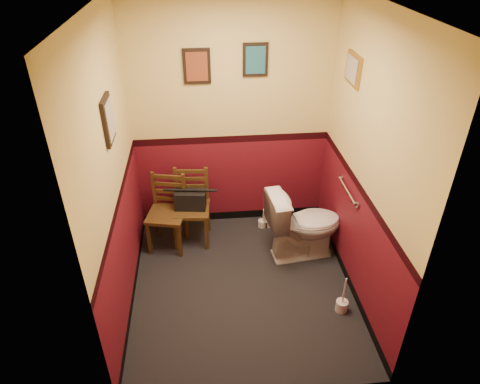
{
  "coord_description": "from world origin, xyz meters",
  "views": [
    {
      "loc": [
        -0.34,
        -3.19,
        3.21
      ],
      "look_at": [
        0.0,
        0.25,
        1.0
      ],
      "focal_mm": 32.0,
      "sensor_mm": 36.0,
      "label": 1
    }
  ],
  "objects": [
    {
      "name": "grab_bar",
      "position": [
        1.07,
        0.25,
        0.95
      ],
      "size": [
        0.05,
        0.56,
        0.06
      ],
      "color": "silver",
      "rests_on": "wall_right"
    },
    {
      "name": "framed_print_back_b",
      "position": [
        0.25,
        1.18,
        2.0
      ],
      "size": [
        0.26,
        0.04,
        0.34
      ],
      "color": "black",
      "rests_on": "wall_back"
    },
    {
      "name": "handbag",
      "position": [
        -0.5,
        0.83,
        0.57
      ],
      "size": [
        0.36,
        0.21,
        0.25
      ],
      "rotation": [
        0.0,
        0.0,
        -0.13
      ],
      "color": "black",
      "rests_on": "chair_right"
    },
    {
      "name": "framed_print_right",
      "position": [
        1.08,
        0.6,
        2.05
      ],
      "size": [
        0.04,
        0.34,
        0.28
      ],
      "color": "olive",
      "rests_on": "wall_right"
    },
    {
      "name": "floor",
      "position": [
        0.0,
        0.0,
        0.0
      ],
      "size": [
        2.2,
        2.4,
        0.0
      ],
      "primitive_type": "cube",
      "color": "black",
      "rests_on": "ground"
    },
    {
      "name": "toilet_brush",
      "position": [
        0.92,
        -0.41,
        0.07
      ],
      "size": [
        0.12,
        0.12,
        0.42
      ],
      "color": "silver",
      "rests_on": "floor"
    },
    {
      "name": "wall_front",
      "position": [
        0.0,
        -1.2,
        1.35
      ],
      "size": [
        2.2,
        0.0,
        2.7
      ],
      "primitive_type": "cube",
      "rotation": [
        -1.57,
        0.0,
        0.0
      ],
      "color": "maroon",
      "rests_on": "ground"
    },
    {
      "name": "framed_print_left",
      "position": [
        -1.08,
        0.1,
        1.85
      ],
      "size": [
        0.04,
        0.3,
        0.38
      ],
      "color": "black",
      "rests_on": "wall_left"
    },
    {
      "name": "tp_stack",
      "position": [
        0.4,
        0.99,
        0.11
      ],
      "size": [
        0.2,
        0.12,
        0.27
      ],
      "color": "silver",
      "rests_on": "floor"
    },
    {
      "name": "ceiling",
      "position": [
        0.0,
        0.0,
        2.7
      ],
      "size": [
        2.2,
        2.4,
        0.0
      ],
      "primitive_type": "cube",
      "rotation": [
        3.14,
        0.0,
        0.0
      ],
      "color": "silver",
      "rests_on": "ground"
    },
    {
      "name": "chair_left",
      "position": [
        -0.77,
        0.79,
        0.43
      ],
      "size": [
        0.48,
        0.48,
        0.86
      ],
      "rotation": [
        0.0,
        0.0,
        -0.22
      ],
      "color": "brown",
      "rests_on": "floor"
    },
    {
      "name": "wall_back",
      "position": [
        0.0,
        1.2,
        1.35
      ],
      "size": [
        2.2,
        0.0,
        2.7
      ],
      "primitive_type": "cube",
      "rotation": [
        1.57,
        0.0,
        0.0
      ],
      "color": "maroon",
      "rests_on": "ground"
    },
    {
      "name": "toilet",
      "position": [
        0.72,
        0.45,
        0.4
      ],
      "size": [
        0.87,
        0.56,
        0.81
      ],
      "primitive_type": "imported",
      "rotation": [
        0.0,
        0.0,
        1.69
      ],
      "color": "white",
      "rests_on": "floor"
    },
    {
      "name": "chair_right",
      "position": [
        -0.5,
        0.87,
        0.44
      ],
      "size": [
        0.44,
        0.44,
        0.87
      ],
      "rotation": [
        0.0,
        0.0,
        -0.09
      ],
      "color": "brown",
      "rests_on": "floor"
    },
    {
      "name": "framed_print_back_a",
      "position": [
        -0.35,
        1.18,
        1.95
      ],
      "size": [
        0.28,
        0.04,
        0.36
      ],
      "color": "black",
      "rests_on": "wall_back"
    },
    {
      "name": "wall_left",
      "position": [
        -1.1,
        0.0,
        1.35
      ],
      "size": [
        0.0,
        2.4,
        2.7
      ],
      "primitive_type": "cube",
      "rotation": [
        1.57,
        0.0,
        1.57
      ],
      "color": "maroon",
      "rests_on": "ground"
    },
    {
      "name": "wall_right",
      "position": [
        1.1,
        0.0,
        1.35
      ],
      "size": [
        0.0,
        2.4,
        2.7
      ],
      "primitive_type": "cube",
      "rotation": [
        1.57,
        0.0,
        -1.57
      ],
      "color": "maroon",
      "rests_on": "ground"
    }
  ]
}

